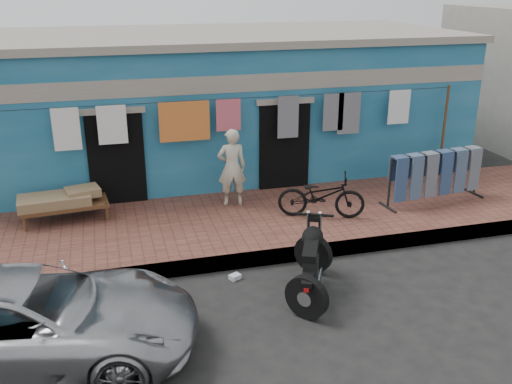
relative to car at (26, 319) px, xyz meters
name	(u,v)px	position (x,y,z in m)	size (l,w,h in m)	color
ground	(292,313)	(3.52, 0.16, -0.61)	(80.00, 80.00, 0.00)	black
sidewalk	(242,224)	(3.52, 3.16, -0.48)	(28.00, 3.00, 0.25)	brown
curb	(263,258)	(3.52, 1.71, -0.48)	(28.00, 0.10, 0.25)	gray
building	(203,103)	(3.52, 7.14, 1.08)	(12.20, 5.20, 3.36)	#1A5C7F
clothesline	(239,123)	(3.77, 4.41, 1.20)	(10.06, 0.06, 2.10)	brown
car	(26,319)	(0.00, 0.00, 0.00)	(1.95, 4.30, 1.21)	#B0B1B5
seated_person	(232,167)	(3.51, 3.94, 0.43)	(0.56, 0.38, 1.56)	beige
bicycle	(321,191)	(4.99, 2.86, 0.17)	(0.57, 1.62, 1.05)	black
motorcycle	(311,260)	(3.96, 0.64, -0.05)	(1.27, 1.83, 1.12)	black
charpoy	(65,206)	(0.29, 3.98, -0.08)	(1.71, 0.93, 0.55)	brown
jeans_rack	(435,176)	(7.50, 3.02, 0.19)	(2.30, 0.71, 1.09)	black
litter_a	(235,277)	(2.95, 1.36, -0.57)	(0.17, 0.13, 0.08)	silver
litter_b	(306,267)	(4.17, 1.36, -0.56)	(0.18, 0.13, 0.09)	silver
litter_c	(313,282)	(4.10, 0.87, -0.57)	(0.18, 0.15, 0.07)	silver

